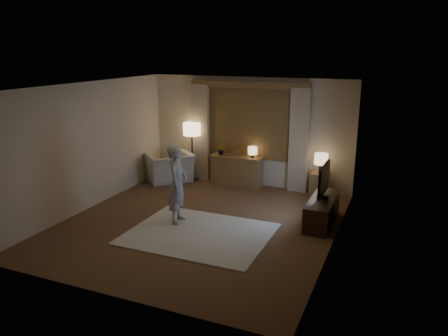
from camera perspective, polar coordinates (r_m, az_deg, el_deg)
The scene contains 13 objects.
room at distance 8.47m, azimuth -1.85°, elevation 2.35°, with size 5.04×5.54×2.64m.
rug at distance 7.98m, azimuth -3.25°, elevation -8.57°, with size 2.50×2.00×0.02m, color beige.
sideboard at distance 10.58m, azimuth 1.66°, elevation -0.47°, with size 1.20×0.40×0.70m, color brown.
picture_frame at distance 10.47m, azimuth 1.68°, elevation 1.90°, with size 0.16×0.02×0.20m, color brown.
plant at distance 10.60m, azimuth -0.33°, elevation 2.36°, with size 0.17×0.13×0.30m, color #999999.
table_lamp_sideboard at distance 10.31m, azimuth 3.76°, elevation 2.22°, with size 0.22×0.22×0.30m.
floor_lamp at distance 10.86m, azimuth -4.23°, elevation 4.69°, with size 0.43×0.43×1.47m.
armchair at distance 11.02m, azimuth -7.20°, elevation 0.11°, with size 1.10×0.97×0.72m, color beige.
side_table at distance 10.03m, azimuth 12.37°, elevation -2.15°, with size 0.40×0.40×0.56m, color brown.
table_lamp_side at distance 9.88m, azimuth 12.57°, elevation 1.10°, with size 0.30×0.30×0.44m.
tv_stand at distance 8.56m, azimuth 12.68°, elevation -5.47°, with size 0.45×1.40×0.50m, color black.
tv at distance 8.37m, azimuth 12.91°, elevation -1.55°, with size 0.22×0.91×0.66m.
person at distance 8.26m, azimuth -6.11°, elevation -2.07°, with size 0.55×0.36×1.52m, color #B2ABA4.
Camera 1 is at (3.46, -6.99, 3.26)m, focal length 35.00 mm.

